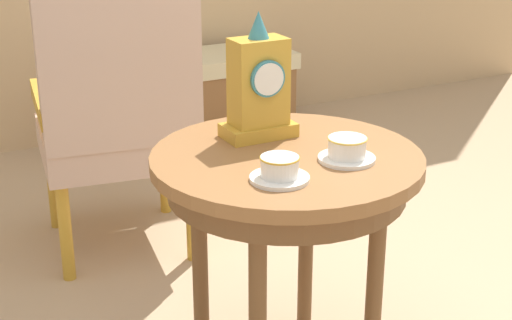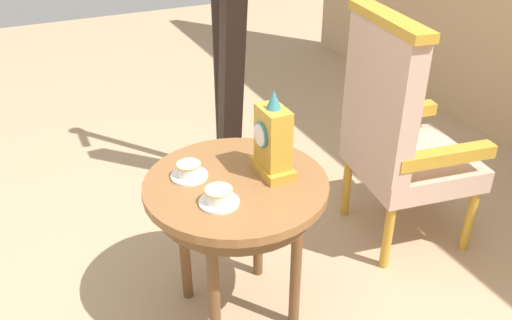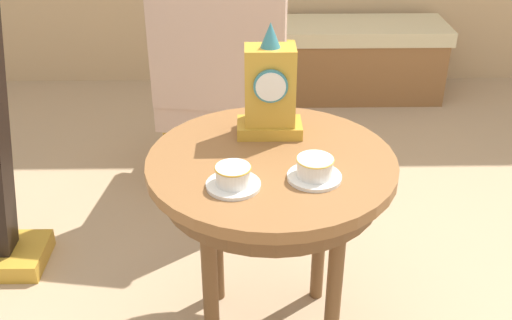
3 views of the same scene
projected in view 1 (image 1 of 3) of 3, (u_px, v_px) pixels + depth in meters
The scene contains 6 objects.
side_table at pixel (286, 182), 1.98m from camera, with size 0.69×0.69×0.65m.
teacup_left at pixel (280, 170), 1.78m from camera, with size 0.14×0.14×0.06m.
teacup_right at pixel (347, 150), 1.90m from camera, with size 0.14×0.14×0.06m.
mantel_clock at pixel (259, 88), 2.03m from camera, with size 0.19×0.11×0.34m.
armchair at pixel (117, 98), 2.64m from camera, with size 0.61×0.60×1.14m.
window_bench at pixel (194, 98), 3.97m from camera, with size 1.03×0.40×0.44m.
Camera 1 is at (-0.98, -1.59, 1.33)m, focal length 54.44 mm.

